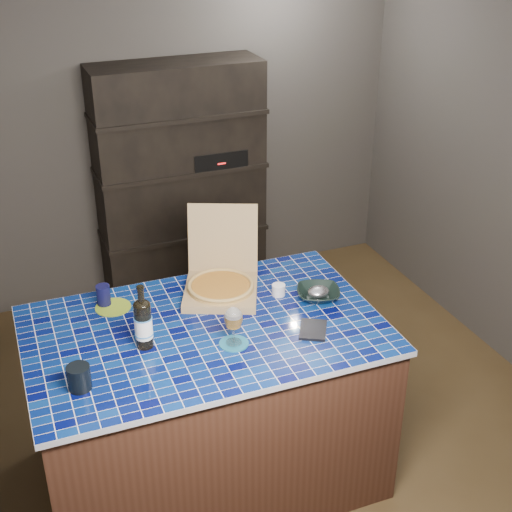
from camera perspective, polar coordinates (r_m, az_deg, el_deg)
name	(u,v)px	position (r m, az deg, el deg)	size (l,w,h in m)	color
room	(259,225)	(3.82, 0.27, 2.53)	(3.50, 3.50, 3.50)	brown
shelving_unit	(181,185)	(5.29, -5.99, 5.65)	(1.20, 0.41, 1.80)	black
kitchen_island	(208,404)	(3.79, -3.90, -11.73)	(1.74, 1.11, 0.95)	#45271B
pizza_box	(221,283)	(3.75, -2.82, -2.20)	(0.53, 0.57, 0.41)	tan
mead_bottle	(143,323)	(3.34, -9.01, -5.32)	(0.09, 0.09, 0.33)	black
teal_trivet	(234,344)	(3.38, -1.78, -7.01)	(0.14, 0.14, 0.01)	#18617E
wine_glass	(233,319)	(3.31, -1.82, -5.09)	(0.09, 0.09, 0.19)	white
tumbler	(79,378)	(3.17, -13.97, -9.42)	(0.10, 0.10, 0.11)	black
dvd_case	(313,330)	(3.48, 4.59, -5.90)	(0.13, 0.18, 0.01)	black
bowl	(318,294)	(3.73, 5.01, -3.03)	(0.22, 0.22, 0.05)	black
foil_contents	(318,292)	(3.73, 5.01, -2.87)	(0.12, 0.10, 0.06)	silver
white_jar	(279,290)	(3.75, 1.82, -2.73)	(0.07, 0.07, 0.06)	silver
navy_cup	(103,295)	(3.73, -12.11, -3.11)	(0.07, 0.07, 0.11)	black
green_trivet	(113,307)	(3.72, -11.36, -4.03)	(0.18, 0.18, 0.01)	#86A523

